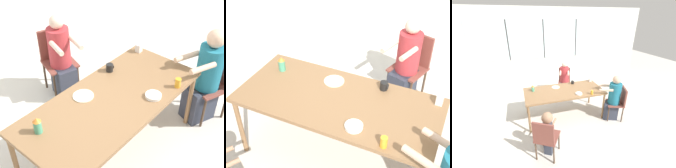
# 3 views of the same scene
# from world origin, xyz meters

# --- Properties ---
(ground_plane) EXTENTS (16.00, 16.00, 0.00)m
(ground_plane) POSITION_xyz_m (0.00, 0.00, 0.00)
(ground_plane) COLOR beige
(wall_back_with_windows) EXTENTS (8.40, 0.08, 2.80)m
(wall_back_with_windows) POSITION_xyz_m (0.00, 2.68, 1.43)
(wall_back_with_windows) COLOR silver
(wall_back_with_windows) RESTS_ON ground_plane
(dining_table) EXTENTS (1.96, 0.90, 0.75)m
(dining_table) POSITION_xyz_m (0.00, 0.00, 0.70)
(dining_table) COLOR olive
(dining_table) RESTS_ON ground_plane
(chair_for_woman_green_shirt) EXTENTS (0.52, 0.52, 0.87)m
(chair_for_woman_green_shirt) POSITION_xyz_m (1.30, -0.51, 0.52)
(chair_for_woman_green_shirt) COLOR brown
(chair_for_woman_green_shirt) RESTS_ON ground_plane
(chair_for_man_blue_shirt) EXTENTS (0.50, 0.50, 0.87)m
(chair_for_man_blue_shirt) POSITION_xyz_m (0.42, 1.33, 0.52)
(chair_for_man_blue_shirt) COLOR brown
(chair_for_man_blue_shirt) RESTS_ON ground_plane
(chair_for_toddler) EXTENTS (0.55, 0.55, 0.87)m
(chair_for_toddler) POSITION_xyz_m (-0.71, -1.20, 0.52)
(chair_for_toddler) COLOR brown
(chair_for_toddler) RESTS_ON ground_plane
(person_woman_green_shirt) EXTENTS (0.60, 0.47, 1.19)m
(person_woman_green_shirt) POSITION_xyz_m (1.15, -0.45, 0.54)
(person_woman_green_shirt) COLOR #333847
(person_woman_green_shirt) RESTS_ON ground_plane
(person_man_blue_shirt) EXTENTS (0.42, 0.56, 1.14)m
(person_man_blue_shirt) POSITION_xyz_m (0.37, 1.17, 0.52)
(person_man_blue_shirt) COLOR #333847
(person_man_blue_shirt) RESTS_ON ground_plane
(person_toddler) EXTENTS (0.31, 0.36, 0.93)m
(person_toddler) POSITION_xyz_m (-0.63, -1.07, 0.49)
(person_toddler) COLOR #333847
(person_toddler) RESTS_ON ground_plane
(coffee_mug) EXTENTS (0.08, 0.08, 0.09)m
(coffee_mug) POSITION_xyz_m (0.35, 0.33, 0.80)
(coffee_mug) COLOR black
(coffee_mug) RESTS_ON dining_table
(sippy_cup) EXTENTS (0.07, 0.07, 0.16)m
(sippy_cup) POSITION_xyz_m (-0.75, 0.19, 0.83)
(sippy_cup) COLOR #4CA57F
(sippy_cup) RESTS_ON dining_table
(juice_glass) EXTENTS (0.06, 0.06, 0.10)m
(juice_glass) POSITION_xyz_m (0.58, -0.39, 0.80)
(juice_glass) COLOR gold
(juice_glass) RESTS_ON dining_table
(milk_carton_small) EXTENTS (0.07, 0.07, 0.10)m
(milk_carton_small) POSITION_xyz_m (0.89, 0.33, 0.80)
(milk_carton_small) COLOR silver
(milk_carton_small) RESTS_ON dining_table
(bowl_white_shallow) EXTENTS (0.16, 0.16, 0.03)m
(bowl_white_shallow) POSITION_xyz_m (0.28, -0.29, 0.77)
(bowl_white_shallow) COLOR white
(bowl_white_shallow) RESTS_ON dining_table
(plate_tortillas) EXTENTS (0.21, 0.21, 0.01)m
(plate_tortillas) POSITION_xyz_m (-0.16, 0.24, 0.76)
(plate_tortillas) COLOR beige
(plate_tortillas) RESTS_ON dining_table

